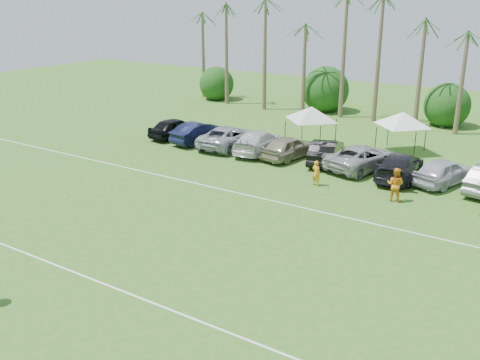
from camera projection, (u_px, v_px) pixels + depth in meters
The scene contains 25 objects.
ground at pixel (51, 300), 20.96m from camera, with size 120.00×120.00×0.00m, color #36651E.
field_lines at pixel (179, 229), 27.31m from camera, with size 80.00×12.10×0.01m.
palm_tree_0 at pixel (192, 31), 59.92m from camera, with size 2.40×2.40×8.90m.
palm_tree_1 at pixel (229, 24), 57.08m from camera, with size 2.40×2.40×9.90m.
palm_tree_2 at pixel (270, 17), 54.24m from camera, with size 2.40×2.40×10.90m.
palm_tree_3 at pixel (306, 8), 51.91m from camera, with size 2.40×2.40×11.90m.
palm_tree_4 at pixel (343, 37), 50.71m from camera, with size 2.40×2.40×8.90m.
palm_tree_5 at pixel (385, 29), 48.38m from camera, with size 2.40×2.40×9.90m.
palm_tree_6 at pixel (431, 20), 46.05m from camera, with size 2.40×2.40×10.90m.
bush_tree_0 at pixel (220, 83), 61.05m from camera, with size 4.00×4.00×4.00m.
bush_tree_1 at pixel (325, 93), 54.40m from camera, with size 4.00×4.00×4.00m.
bush_tree_2 at pixel (447, 106), 48.26m from camera, with size 4.00×4.00×4.00m.
sideline_player_a at pixel (316, 173), 33.29m from camera, with size 0.59×0.39×1.61m, color orange.
sideline_player_b at pixel (395, 184), 30.73m from camera, with size 0.97×0.75×1.99m, color orange.
canopy_tent_left at pixel (312, 107), 41.19m from camera, with size 4.55×4.55×3.69m.
canopy_tent_right at pixel (404, 112), 39.57m from camera, with size 4.46×4.46×3.61m.
parked_car_0 at pixel (175, 128), 44.56m from camera, with size 1.96×4.88×1.66m, color black.
parked_car_1 at pixel (199, 132), 42.97m from camera, with size 1.76×5.04×1.66m, color black.
parked_car_2 at pixel (228, 137), 41.72m from camera, with size 2.76×5.98×1.66m, color #9EA2AE.
parked_car_3 at pixel (258, 141), 40.36m from camera, with size 2.33×5.73×1.66m, color silver.
parked_car_4 at pixel (289, 147), 38.83m from camera, with size 1.96×4.88×1.66m, color gray.
parked_car_5 at pixel (326, 151), 37.84m from camera, with size 1.76×5.04×1.66m, color black.
parked_car_6 at pixel (362, 157), 36.43m from camera, with size 2.76×5.98×1.66m, color #9F9F9F.
parked_car_7 at pixel (399, 166), 34.63m from camera, with size 2.33×5.73×1.66m, color black.
parked_car_8 at pixel (444, 171), 33.51m from camera, with size 1.96×4.88×1.66m, color #B8B8C5.
Camera 1 is at (16.14, -11.31, 11.33)m, focal length 40.00 mm.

